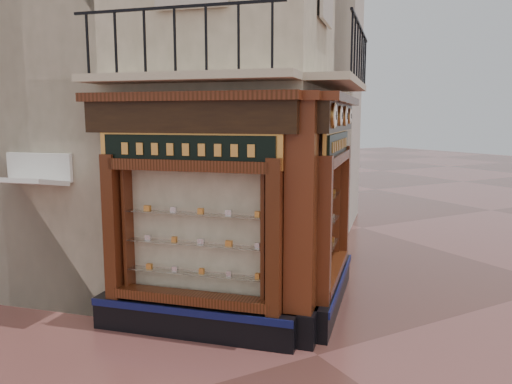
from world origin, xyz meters
TOP-DOWN VIEW (x-y plane):
  - ground at (0.00, 0.00)m, footprint 80.00×80.00m
  - main_building at (0.00, 6.16)m, footprint 11.31×11.31m
  - neighbour_left at (-2.47, 8.63)m, footprint 11.31×11.31m
  - neighbour_right at (2.47, 8.63)m, footprint 11.31×11.31m
  - shopfront_left at (-1.41, 1.57)m, footprint 2.86×2.86m
  - shopfront_right at (1.41, 1.57)m, footprint 2.86×2.86m
  - corner_pilaster at (0.00, 0.50)m, footprint 0.85×0.85m
  - balcony at (0.00, 1.49)m, footprint 5.94×2.97m
  - clock_a at (0.57, 0.47)m, footprint 0.32×0.32m
  - clock_b at (1.15, 1.05)m, footprint 0.28×0.28m
  - clock_c at (1.75, 1.64)m, footprint 0.30×0.30m
  - clock_d at (2.32, 2.21)m, footprint 0.25×0.25m
  - awning at (-3.70, 3.50)m, footprint 1.50×1.50m
  - signboard_left at (-1.46, 1.51)m, footprint 2.21×2.21m
  - signboard_right at (1.46, 1.51)m, footprint 2.11×2.11m

SIDE VIEW (x-z plane):
  - ground at x=0.00m, z-range 0.00..0.00m
  - awning at x=-3.70m, z-range -0.11..0.11m
  - corner_pilaster at x=0.00m, z-range -0.04..3.94m
  - shopfront_left at x=-1.41m, z-range -0.01..3.97m
  - shopfront_right at x=1.41m, z-range -0.01..3.97m
  - signboard_left at x=-1.46m, z-range 2.80..3.40m
  - signboard_right at x=1.46m, z-range 2.82..3.38m
  - clock_a at x=0.57m, z-range 3.42..3.82m
  - clock_d at x=2.32m, z-range 3.46..3.78m
  - clock_b at x=1.15m, z-range 3.45..3.79m
  - clock_c at x=1.75m, z-range 3.44..3.80m
  - balcony at x=0.00m, z-range 3.70..4.73m
  - neighbour_left at x=-2.47m, z-range 0.00..11.00m
  - neighbour_right at x=2.47m, z-range 0.00..11.00m
  - main_building at x=0.00m, z-range 0.00..12.00m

